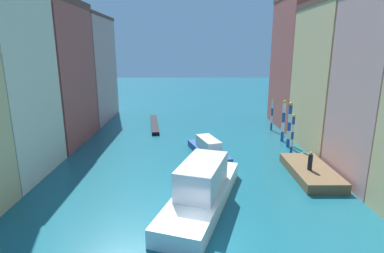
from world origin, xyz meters
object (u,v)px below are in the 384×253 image
Objects in this scene: mooring_pole_0 at (292,134)px; gondola_black at (154,124)px; waterfront_dock at (311,171)px; mooring_pole_3 at (272,114)px; motorboat_0 at (208,149)px; mooring_pole_2 at (283,120)px; mooring_pole_1 at (289,124)px; vaporetto_white at (202,189)px; person_on_dock at (310,161)px.

mooring_pole_0 is 0.40× the size of gondola_black.
mooring_pole_3 reaches higher than waterfront_dock.
mooring_pole_2 is at bearing 28.19° from motorboat_0.
mooring_pole_3 is 13.12m from motorboat_0.
mooring_pole_1 is at bearing -90.45° from mooring_pole_3.
vaporetto_white reaches higher than waterfront_dock.
mooring_pole_2 is at bearing -25.61° from gondola_black.
motorboat_0 reaches higher than gondola_black.
person_on_dock is 0.32× the size of mooring_pole_2.
waterfront_dock is 0.61× the size of vaporetto_white.
person_on_dock is at bearing -93.57° from mooring_pole_3.
mooring_pole_1 reaches higher than mooring_pole_0.
vaporetto_white is at bearing -95.88° from motorboat_0.
waterfront_dock is 0.68× the size of gondola_black.
mooring_pole_1 is 1.19× the size of mooring_pole_3.
mooring_pole_3 is at bearing 89.71° from mooring_pole_2.
person_on_dock is at bearing -95.08° from mooring_pole_2.
mooring_pole_0 is at bearing 85.05° from person_on_dock.
waterfront_dock is 9.76m from motorboat_0.
mooring_pole_1 is at bearing 83.79° from person_on_dock.
mooring_pole_3 reaches higher than gondola_black.
person_on_dock reaches higher than gondola_black.
gondola_black is (-15.55, 2.54, -1.88)m from mooring_pole_3.
motorboat_0 is (-8.76, -2.49, -1.87)m from mooring_pole_1.
mooring_pole_2 is 0.46× the size of gondola_black.
mooring_pole_0 is 19.33m from gondola_black.
gondola_black is at bearing 118.98° from motorboat_0.
mooring_pole_2 is at bearing 84.92° from person_on_dock.
mooring_pole_2 is 0.65× the size of motorboat_0.
motorboat_0 is at bearing -178.32° from mooring_pole_0.
waterfront_dock is at bearing -49.37° from gondola_black.
vaporetto_white is (-9.25, -4.77, 0.77)m from waterfront_dock.
gondola_black is at bearing 170.71° from mooring_pole_3.
mooring_pole_0 is 9.37m from mooring_pole_3.
person_on_dock is 15.50m from mooring_pole_3.
waterfront_dock is 10.44m from vaporetto_white.
gondola_black is at bearing 148.06° from mooring_pole_1.
mooring_pole_3 is at bearing 89.55° from mooring_pole_1.
waterfront_dock is at bearing -94.01° from mooring_pole_1.
mooring_pole_1 is at bearing 85.99° from waterfront_dock.
person_on_dock is at bearing -122.01° from waterfront_dock.
motorboat_0 is at bearing 143.32° from person_on_dock.
mooring_pole_2 is 1.16× the size of mooring_pole_3.
person_on_dock is at bearing -94.95° from mooring_pole_0.
mooring_pole_0 reaches higher than vaporetto_white.
gondola_black is (-15.49, 9.66, -2.30)m from mooring_pole_1.
mooring_pole_2 is (0.41, 4.47, 0.35)m from mooring_pole_0.
gondola_black is at bearing 129.01° from person_on_dock.
motorboat_0 is at bearing -61.02° from gondola_black.
mooring_pole_2 is at bearing 86.70° from waterfront_dock.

